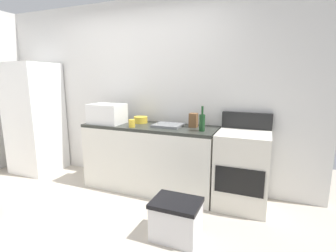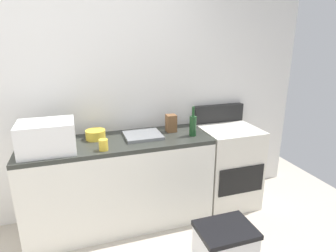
% 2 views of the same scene
% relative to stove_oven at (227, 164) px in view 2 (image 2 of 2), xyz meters
% --- Properties ---
extents(wall_back, '(5.00, 0.10, 2.60)m').
position_rel_stove_oven_xyz_m(wall_back, '(-1.52, 0.34, 0.83)').
color(wall_back, silver).
rests_on(wall_back, ground_plane).
extents(kitchen_counter, '(1.80, 0.60, 0.90)m').
position_rel_stove_oven_xyz_m(kitchen_counter, '(-1.22, -0.01, -0.02)').
color(kitchen_counter, silver).
rests_on(kitchen_counter, ground_plane).
extents(stove_oven, '(0.60, 0.61, 1.10)m').
position_rel_stove_oven_xyz_m(stove_oven, '(0.00, 0.00, 0.00)').
color(stove_oven, silver).
rests_on(stove_oven, ground_plane).
extents(microwave, '(0.46, 0.34, 0.27)m').
position_rel_stove_oven_xyz_m(microwave, '(-1.83, -0.10, 0.57)').
color(microwave, white).
rests_on(microwave, kitchen_counter).
extents(sink_basin, '(0.36, 0.32, 0.03)m').
position_rel_stove_oven_xyz_m(sink_basin, '(-0.96, 0.02, 0.45)').
color(sink_basin, slate).
rests_on(sink_basin, kitchen_counter).
extents(wine_bottle, '(0.07, 0.07, 0.30)m').
position_rel_stove_oven_xyz_m(wine_bottle, '(-0.48, -0.10, 0.54)').
color(wine_bottle, '#193F1E').
rests_on(wine_bottle, kitchen_counter).
extents(coffee_mug, '(0.08, 0.08, 0.10)m').
position_rel_stove_oven_xyz_m(coffee_mug, '(-1.37, -0.21, 0.48)').
color(coffee_mug, gold).
rests_on(coffee_mug, kitchen_counter).
extents(knife_block, '(0.10, 0.10, 0.18)m').
position_rel_stove_oven_xyz_m(knife_block, '(-0.64, 0.09, 0.52)').
color(knife_block, brown).
rests_on(knife_block, kitchen_counter).
extents(mixing_bowl, '(0.19, 0.19, 0.09)m').
position_rel_stove_oven_xyz_m(mixing_bowl, '(-1.41, 0.10, 0.48)').
color(mixing_bowl, gold).
rests_on(mixing_bowl, kitchen_counter).
extents(storage_bin, '(0.46, 0.36, 0.38)m').
position_rel_stove_oven_xyz_m(storage_bin, '(-0.51, -0.90, -0.27)').
color(storage_bin, silver).
rests_on(storage_bin, ground_plane).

